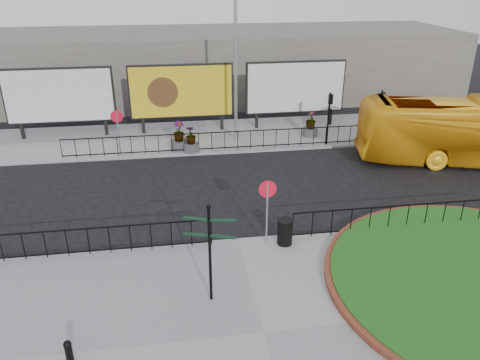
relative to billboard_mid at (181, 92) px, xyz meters
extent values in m
plane|color=black|center=(1.50, -12.97, -2.60)|extent=(90.00, 90.00, 0.00)
cube|color=gray|center=(1.50, -17.97, -2.54)|extent=(30.00, 10.00, 0.12)
cube|color=gray|center=(1.50, -0.97, -2.54)|extent=(44.00, 6.00, 0.12)
cylinder|color=gray|center=(-3.50, -3.57, -1.28)|extent=(0.07, 0.07, 2.40)
cylinder|color=red|center=(-3.50, -3.57, -0.33)|extent=(0.64, 0.03, 0.64)
cylinder|color=white|center=(-3.50, -3.55, -0.33)|extent=(0.50, 0.03, 0.50)
cylinder|color=gray|center=(2.50, -13.37, -1.28)|extent=(0.07, 0.07, 2.40)
cylinder|color=red|center=(2.50, -13.37, -0.33)|extent=(0.64, 0.03, 0.64)
cylinder|color=white|center=(2.50, -13.35, -0.33)|extent=(0.50, 0.03, 0.50)
cube|color=black|center=(-9.40, 0.03, -1.98)|extent=(0.18, 0.18, 1.00)
cube|color=black|center=(-4.60, 0.03, -1.98)|extent=(0.18, 0.18, 1.00)
cube|color=black|center=(-7.00, 0.03, 0.02)|extent=(6.20, 0.25, 3.20)
cube|color=silver|center=(-7.00, -0.13, 0.02)|extent=(6.00, 0.06, 3.00)
cube|color=black|center=(-2.40, 0.03, -1.98)|extent=(0.18, 0.18, 1.00)
cube|color=black|center=(2.40, 0.03, -1.98)|extent=(0.18, 0.18, 1.00)
cube|color=black|center=(0.00, 0.03, 0.02)|extent=(6.20, 0.25, 3.20)
cube|color=gold|center=(0.00, -0.13, 0.02)|extent=(6.00, 0.06, 3.00)
cube|color=black|center=(4.60, 0.03, -1.98)|extent=(0.18, 0.18, 1.00)
cube|color=black|center=(9.40, 0.03, -1.98)|extent=(0.18, 0.18, 1.00)
cube|color=black|center=(7.00, 0.03, 0.02)|extent=(6.20, 0.25, 3.20)
cube|color=silver|center=(7.00, -0.13, 0.02)|extent=(6.00, 0.06, 3.00)
cylinder|color=gray|center=(3.00, -1.97, 2.02)|extent=(0.18, 0.18, 9.00)
cylinder|color=black|center=(8.00, -3.57, -0.98)|extent=(0.10, 0.10, 3.00)
cube|color=black|center=(8.00, -3.69, 0.17)|extent=(0.22, 0.18, 0.55)
cube|color=black|center=(8.00, -3.69, -0.53)|extent=(0.20, 0.16, 0.30)
cylinder|color=black|center=(11.00, -3.57, -0.98)|extent=(0.10, 0.10, 3.00)
cube|color=black|center=(11.00, -3.69, 0.17)|extent=(0.22, 0.18, 0.55)
cube|color=black|center=(11.00, -3.69, -0.53)|extent=(0.20, 0.16, 0.30)
cube|color=slate|center=(1.50, 9.03, -0.10)|extent=(40.00, 10.00, 5.00)
cylinder|color=black|center=(0.20, -16.31, -0.92)|extent=(0.09, 0.09, 3.11)
sphere|color=black|center=(0.20, -16.31, 0.68)|extent=(0.14, 0.14, 0.14)
cube|color=black|center=(-0.17, -16.17, 0.26)|extent=(0.73, 0.38, 0.03)
cube|color=black|center=(0.58, -16.38, 0.26)|extent=(0.74, 0.28, 0.03)
cube|color=black|center=(-0.18, -16.21, -0.24)|extent=(0.74, 0.31, 0.03)
cube|color=black|center=(0.56, -16.44, -0.24)|extent=(0.73, 0.38, 0.03)
cylinder|color=black|center=(-3.61, -18.22, -2.22)|extent=(0.19, 0.19, 0.52)
sphere|color=black|center=(-3.61, -18.22, -1.94)|extent=(0.21, 0.21, 0.21)
cylinder|color=black|center=(3.14, -13.57, -2.02)|extent=(0.55, 0.55, 0.91)
cylinder|color=black|center=(3.14, -13.57, -1.53)|extent=(0.59, 0.59, 0.06)
imported|color=orange|center=(14.90, -7.02, -0.91)|extent=(12.44, 5.43, 3.37)
cylinder|color=#4C4C4F|center=(-0.33, -3.15, -2.23)|extent=(0.96, 0.96, 0.50)
imported|color=#154C14|center=(-0.33, -3.15, -1.43)|extent=(0.80, 0.80, 1.10)
cylinder|color=#4C4C4F|center=(0.30, -3.57, -2.25)|extent=(0.88, 0.88, 0.46)
imported|color=#154C14|center=(0.30, -3.57, -1.52)|extent=(0.68, 0.68, 1.00)
cylinder|color=#4C4C4F|center=(7.50, -1.97, -2.25)|extent=(0.89, 0.89, 0.47)
imported|color=#154C14|center=(7.50, -1.97, -1.47)|extent=(0.66, 0.66, 1.09)
camera|label=1|loc=(-0.65, -27.78, 6.68)|focal=35.00mm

